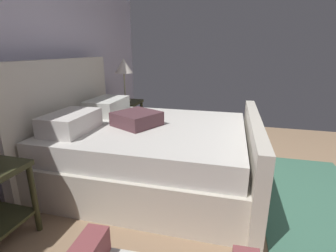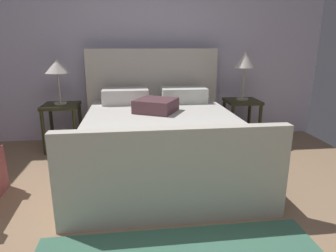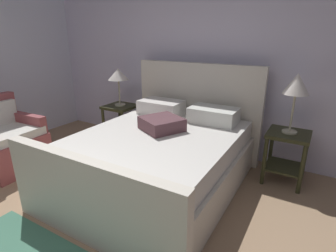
{
  "view_description": "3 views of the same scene",
  "coord_description": "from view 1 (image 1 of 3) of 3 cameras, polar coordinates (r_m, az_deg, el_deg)",
  "views": [
    {
      "loc": [
        -2.19,
        0.82,
        1.37
      ],
      "look_at": [
        -0.05,
        1.39,
        0.69
      ],
      "focal_mm": 26.73,
      "sensor_mm": 36.0,
      "label": 1
    },
    {
      "loc": [
        -0.11,
        -1.41,
        1.34
      ],
      "look_at": [
        0.22,
        1.46,
        0.54
      ],
      "focal_mm": 31.88,
      "sensor_mm": 36.0,
      "label": 2
    },
    {
      "loc": [
        1.6,
        -0.58,
        1.62
      ],
      "look_at": [
        0.18,
        1.81,
        0.66
      ],
      "focal_mm": 28.3,
      "sensor_mm": 36.0,
      "label": 3
    }
  ],
  "objects": [
    {
      "name": "ground_plane",
      "position": [
        2.72,
        31.33,
        -16.31
      ],
      "size": [
        5.08,
        5.68,
        0.02
      ],
      "primitive_type": "cube",
      "color": "#9A7B5C"
    },
    {
      "name": "wall_back",
      "position": [
        3.03,
        -29.35,
        12.82
      ],
      "size": [
        5.2,
        0.12,
        2.52
      ],
      "primitive_type": "cube",
      "color": "silver",
      "rests_on": "ground"
    },
    {
      "name": "bed",
      "position": [
        2.7,
        -4.97,
        -5.12
      ],
      "size": [
        1.78,
        2.15,
        1.28
      ],
      "color": "beige",
      "rests_on": "ground"
    },
    {
      "name": "nightstand_right",
      "position": [
        4.02,
        -9.55,
        2.85
      ],
      "size": [
        0.44,
        0.44,
        0.6
      ],
      "color": "#2F311A",
      "rests_on": "ground"
    },
    {
      "name": "table_lamp_right",
      "position": [
        3.91,
        -10.07,
        13.1
      ],
      "size": [
        0.27,
        0.27,
        0.65
      ],
      "color": "#B7B293",
      "rests_on": "nightstand_right"
    },
    {
      "name": "area_rug",
      "position": [
        2.83,
        29.99,
        -14.36
      ],
      "size": [
        1.91,
        0.99,
        0.01
      ],
      "primitive_type": "cube",
      "rotation": [
        0.0,
        0.0,
        0.01
      ],
      "color": "#40725B",
      "rests_on": "ground"
    }
  ]
}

